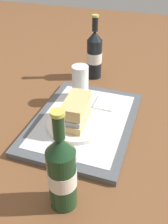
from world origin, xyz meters
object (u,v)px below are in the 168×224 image
plate (76,124)px  beer_glass (80,81)px  sandwich (76,110)px  second_bottle (62,172)px  beer_bottle (94,54)px

plate → beer_glass: bearing=15.1°
sandwich → second_bottle: (-0.27, -0.06, 0.03)m
beer_glass → beer_bottle: beer_bottle is taller
sandwich → plate: bearing=-180.0°
plate → beer_glass: (0.17, 0.05, 0.06)m
beer_bottle → beer_glass: bearing=-176.8°
beer_bottle → second_bottle: same height
plate → second_bottle: (-0.26, -0.06, 0.08)m
beer_glass → beer_bottle: bearing=3.2°
plate → beer_bottle: size_ratio=0.71×
beer_bottle → sandwich: bearing=-171.4°
beer_bottle → second_bottle: size_ratio=1.00×
plate → beer_bottle: beer_bottle is taller
plate → beer_glass: size_ratio=1.52×
beer_glass → second_bottle: size_ratio=0.47×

